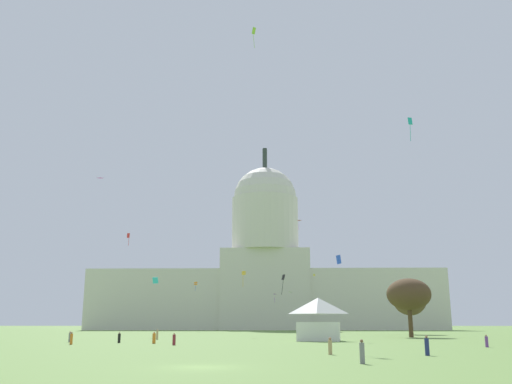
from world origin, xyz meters
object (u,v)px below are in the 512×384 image
object	(u,v)px
kite_red_mid	(128,237)
kite_turquoise_mid	(410,124)
kite_pink_mid	(299,221)
capitol_building	(265,273)
person_tan_mid_right	(157,335)
person_maroon_mid_center	(174,340)
tree_east_mid	(410,299)
tree_east_far	(409,295)
person_black_lawn_far_left	(119,338)
person_grey_back_center	(70,337)
kite_violet_low	(274,295)
person_orange_lawn_far_right	(71,339)
kite_orange_low	(196,283)
person_purple_near_tent	(487,342)
kite_magenta_high	(101,179)
person_tan_near_tree_west	(330,347)
kite_lime_high	(254,33)
kite_yellow_mid	(314,275)
event_tent	(318,319)
kite_cyan_low	(155,280)
kite_black_low	(283,279)
person_orange_edge_west	(154,338)
person_grey_mid_left	(362,352)
kite_white_low	(289,293)
kite_gold_low	(244,273)
person_navy_front_center	(427,346)

from	to	relation	value
kite_red_mid	kite_turquoise_mid	world-z (taller)	kite_turquoise_mid
kite_pink_mid	capitol_building	bearing A→B (deg)	142.14
person_tan_mid_right	person_maroon_mid_center	bearing A→B (deg)	88.91
tree_east_mid	kite_red_mid	bearing A→B (deg)	-170.03
tree_east_far	person_black_lawn_far_left	bearing A→B (deg)	-147.93
tree_east_far	person_grey_back_center	distance (m)	62.85
tree_east_far	kite_pink_mid	size ratio (longest dim) A/B	3.57
capitol_building	kite_violet_low	size ratio (longest dim) A/B	52.41
person_orange_lawn_far_right	kite_orange_low	bearing A→B (deg)	152.59
person_purple_near_tent	kite_magenta_high	distance (m)	98.45
person_black_lawn_far_left	kite_magenta_high	distance (m)	65.10
kite_pink_mid	kite_orange_low	xyz separation A→B (m)	(-32.43, -3.68, -20.12)
kite_orange_low	person_black_lawn_far_left	bearing A→B (deg)	-32.71
person_purple_near_tent	kite_orange_low	world-z (taller)	kite_orange_low
person_grey_back_center	kite_red_mid	xyz separation A→B (m)	(-2.85, 40.48, 21.03)
person_tan_near_tree_west	kite_lime_high	distance (m)	76.40
kite_pink_mid	kite_magenta_high	size ratio (longest dim) A/B	2.05
kite_turquoise_mid	kite_yellow_mid	xyz separation A→B (m)	(-7.79, 103.36, -14.95)
event_tent	kite_cyan_low	bearing A→B (deg)	153.05
kite_yellow_mid	kite_lime_high	xyz separation A→B (m)	(-17.26, -85.20, 41.16)
person_tan_near_tree_west	person_orange_lawn_far_right	bearing A→B (deg)	137.65
person_black_lawn_far_left	kite_black_low	xyz separation A→B (m)	(23.74, 30.09, 10.35)
capitol_building	person_tan_near_tree_west	size ratio (longest dim) A/B	85.89
person_grey_back_center	person_orange_lawn_far_right	bearing A→B (deg)	-3.14
person_maroon_mid_center	person_orange_edge_west	size ratio (longest dim) A/B	0.97
kite_turquoise_mid	kite_lime_high	distance (m)	40.56
capitol_building	person_grey_mid_left	bearing A→B (deg)	-86.95
kite_violet_low	kite_orange_low	xyz separation A→B (m)	(-24.19, -0.11, 3.55)
person_grey_back_center	person_grey_mid_left	world-z (taller)	person_grey_mid_left
event_tent	kite_orange_low	bearing A→B (deg)	118.81
kite_yellow_mid	person_orange_edge_west	bearing A→B (deg)	77.31
person_purple_near_tent	kite_black_low	size ratio (longest dim) A/B	0.37
person_tan_near_tree_west	kite_red_mid	xyz separation A→B (m)	(-37.82, 71.46, 21.04)
event_tent	person_purple_near_tent	bearing A→B (deg)	-41.71
capitol_building	person_grey_back_center	size ratio (longest dim) A/B	84.34
kite_white_low	kite_black_low	bearing A→B (deg)	-38.41
kite_yellow_mid	kite_violet_low	world-z (taller)	kite_yellow_mid
kite_turquoise_mid	kite_cyan_low	bearing A→B (deg)	-2.59
person_grey_mid_left	kite_orange_low	bearing A→B (deg)	36.16
person_maroon_mid_center	kite_cyan_low	size ratio (longest dim) A/B	1.20
kite_violet_low	kite_turquoise_mid	bearing A→B (deg)	-14.90
kite_pink_mid	kite_magenta_high	xyz separation A→B (m)	(-50.50, -46.51, 2.39)
person_tan_near_tree_west	person_tan_mid_right	bearing A→B (deg)	112.01
kite_gold_low	kite_cyan_low	world-z (taller)	kite_gold_low
kite_white_low	kite_violet_low	xyz separation A→B (m)	(-4.68, 1.11, -0.57)
person_maroon_mid_center	kite_black_low	world-z (taller)	kite_black_low
tree_east_mid	person_tan_mid_right	distance (m)	65.90
person_navy_front_center	person_purple_near_tent	xyz separation A→B (m)	(11.40, 16.76, -0.14)
capitol_building	kite_lime_high	xyz separation A→B (m)	(-0.68, -109.48, 38.37)
kite_pink_mid	kite_yellow_mid	xyz separation A→B (m)	(5.28, 9.16, -16.54)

